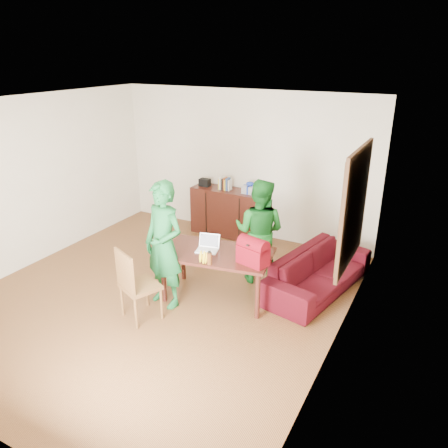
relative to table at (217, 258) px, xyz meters
The scene contains 10 objects.
room 1.03m from the table, 160.76° to the right, with size 5.20×5.70×2.90m.
table is the anchor object (origin of this frame).
chair 1.18m from the table, 124.54° to the right, with size 0.59×0.58×1.00m.
person_near 0.77m from the table, 139.76° to the right, with size 0.65×0.42×1.77m, color #135826.
person_far 0.83m from the table, 67.79° to the left, with size 0.78×0.61×1.61m, color #135919.
laptop 0.20m from the table, 166.42° to the right, with size 0.34×0.27×0.21m.
bananas 0.39m from the table, 90.12° to the right, with size 0.17×0.11×0.06m, color yellow, non-canonical shape.
bottle 0.42m from the table, 76.59° to the right, with size 0.06×0.06×0.19m, color #5B2F14.
red_bag 0.63m from the table, ahead, with size 0.40×0.23×0.29m, color maroon.
sofa 1.54m from the table, 36.56° to the left, with size 1.99×0.78×0.58m, color #330611.
Camera 1 is at (3.40, -4.41, 3.31)m, focal length 35.00 mm.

